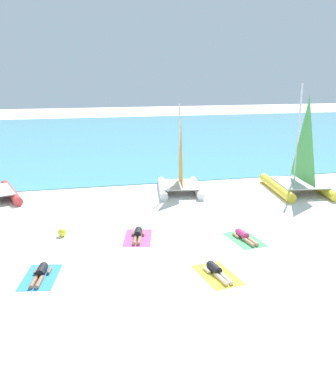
{
  "coord_description": "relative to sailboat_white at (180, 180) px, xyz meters",
  "views": [
    {
      "loc": [
        -4.34,
        -13.46,
        6.58
      ],
      "look_at": [
        0.0,
        4.98,
        1.2
      ],
      "focal_mm": 39.56,
      "sensor_mm": 36.0,
      "label": 1
    }
  ],
  "objects": [
    {
      "name": "towel_center_right",
      "position": [
        -1.39,
        -10.18,
        -0.73
      ],
      "size": [
        1.37,
        2.04,
        0.01
      ],
      "primitive_type": "cube",
      "rotation": [
        0.0,
        0.0,
        0.15
      ],
      "color": "yellow",
      "rests_on": "ground"
    },
    {
      "name": "beach_ball",
      "position": [
        -6.49,
        -5.4,
        -0.56
      ],
      "size": [
        0.35,
        0.35,
        0.35
      ],
      "primitive_type": "sphere",
      "color": "yellow",
      "rests_on": "ground"
    },
    {
      "name": "ocean_water",
      "position": [
        -1.62,
        22.13,
        -0.71
      ],
      "size": [
        120.0,
        40.0,
        0.05
      ],
      "primitive_type": "cube",
      "color": "#4C9EB7",
      "rests_on": "ground"
    },
    {
      "name": "sunbather_leftmost",
      "position": [
        -7.16,
        -8.92,
        -0.6
      ],
      "size": [
        0.7,
        1.56,
        0.3
      ],
      "rotation": [
        0.0,
        0.0,
        -0.19
      ],
      "color": "black",
      "rests_on": "towel_leftmost"
    },
    {
      "name": "sailboat_white",
      "position": [
        0.0,
        0.0,
        0.0
      ],
      "size": [
        3.0,
        4.11,
        4.91
      ],
      "rotation": [
        0.0,
        0.0,
        -0.17
      ],
      "color": "white",
      "rests_on": "ground"
    },
    {
      "name": "sunbather_center_right",
      "position": [
        -1.4,
        -10.12,
        -0.6
      ],
      "size": [
        0.64,
        1.57,
        0.3
      ],
      "rotation": [
        0.0,
        0.0,
        0.15
      ],
      "color": "black",
      "rests_on": "towel_center_right"
    },
    {
      "name": "towel_rightmost",
      "position": [
        0.77,
        -7.47,
        -0.73
      ],
      "size": [
        1.31,
        2.01,
        0.01
      ],
      "primitive_type": "cube",
      "rotation": [
        0.0,
        0.0,
        0.11
      ],
      "color": "#4CB266",
      "rests_on": "ground"
    },
    {
      "name": "sunbather_center_left",
      "position": [
        -3.44,
        -6.22,
        -0.6
      ],
      "size": [
        0.75,
        1.56,
        0.3
      ],
      "rotation": [
        0.0,
        0.0,
        -0.24
      ],
      "color": "black",
      "rests_on": "towel_center_left"
    },
    {
      "name": "ground_plane",
      "position": [
        -1.62,
        1.07,
        -0.73
      ],
      "size": [
        120.0,
        120.0,
        0.0
      ],
      "primitive_type": "plane",
      "color": "white"
    },
    {
      "name": "towel_center_left",
      "position": [
        -3.45,
        -6.29,
        -0.73
      ],
      "size": [
        1.51,
        2.1,
        0.01
      ],
      "primitive_type": "cube",
      "rotation": [
        0.0,
        0.0,
        -0.24
      ],
      "color": "#D84C99",
      "rests_on": "ground"
    },
    {
      "name": "towel_leftmost",
      "position": [
        -7.18,
        -8.99,
        -0.73
      ],
      "size": [
        1.45,
        2.08,
        0.01
      ],
      "primitive_type": "cube",
      "rotation": [
        0.0,
        0.0,
        -0.19
      ],
      "color": "#338CD8",
      "rests_on": "ground"
    },
    {
      "name": "sunbather_rightmost",
      "position": [
        0.76,
        -7.41,
        -0.6
      ],
      "size": [
        0.59,
        1.57,
        0.3
      ],
      "rotation": [
        0.0,
        0.0,
        0.11
      ],
      "color": "#D83372",
      "rests_on": "towel_rightmost"
    },
    {
      "name": "sailboat_yellow",
      "position": [
        6.57,
        -1.46,
        0.17
      ],
      "size": [
        3.53,
        4.97,
        6.03
      ],
      "rotation": [
        0.0,
        0.0,
        -0.13
      ],
      "color": "yellow",
      "rests_on": "ground"
    }
  ]
}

